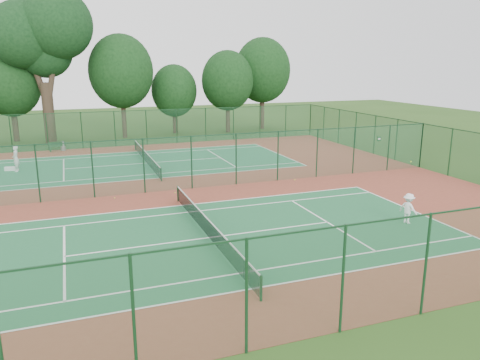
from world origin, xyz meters
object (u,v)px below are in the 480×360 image
at_px(player_near, 408,208).
at_px(bench, 57,146).
at_px(player_far, 16,158).
at_px(trash_bin, 63,146).
at_px(big_tree, 42,34).
at_px(kit_bag, 10,169).

relative_size(player_near, bench, 1.01).
bearing_deg(player_far, trash_bin, 158.60).
height_order(bench, big_tree, big_tree).
xyz_separation_m(player_far, kit_bag, (-0.51, 0.47, -0.86)).
bearing_deg(big_tree, bench, -84.75).
bearing_deg(player_far, player_near, 45.74).
bearing_deg(trash_bin, big_tree, 100.88).
height_order(trash_bin, kit_bag, trash_bin).
height_order(kit_bag, big_tree, big_tree).
relative_size(player_far, trash_bin, 2.28).
distance_m(bench, kit_bag, 8.13).
height_order(player_near, big_tree, big_tree).
distance_m(player_far, trash_bin, 8.74).
relative_size(player_near, kit_bag, 1.95).
xyz_separation_m(player_near, player_far, (-19.90, 19.89, 0.21)).
bearing_deg(player_far, kit_bag, -131.77).
height_order(player_near, trash_bin, player_near).
height_order(player_near, player_far, player_far).
distance_m(player_far, bench, 8.39).
bearing_deg(big_tree, player_far, -99.56).
bearing_deg(bench, big_tree, 83.33).
bearing_deg(big_tree, player_near, -62.10).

